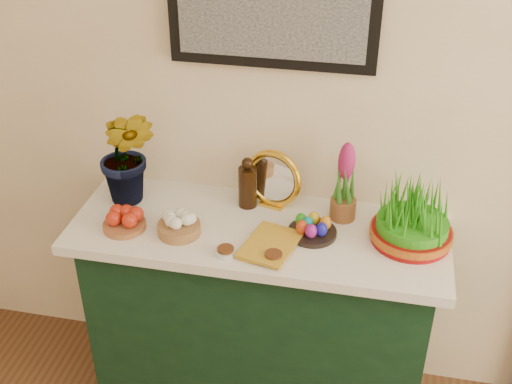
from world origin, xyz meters
TOP-DOWN VIEW (x-y plane):
  - sideboard at (-0.30, 2.00)m, footprint 1.30×0.45m
  - tablecloth at (-0.30, 2.00)m, footprint 1.40×0.55m
  - hyacinth_green at (-0.82, 2.08)m, footprint 0.28×0.25m
  - apple_bowl at (-0.79, 1.89)m, footprint 0.18×0.18m
  - garlic_basket at (-0.58, 1.90)m, footprint 0.16×0.16m
  - vinegar_cruet at (-0.37, 2.14)m, footprint 0.07×0.07m
  - mirror at (-0.28, 2.16)m, footprint 0.24×0.11m
  - book at (-0.32, 1.90)m, footprint 0.21×0.26m
  - spice_dish_left at (-0.38, 1.81)m, footprint 0.07×0.07m
  - spice_dish_right at (-0.21, 1.81)m, footprint 0.08×0.08m
  - egg_plate at (-0.10, 1.99)m, footprint 0.22×0.22m
  - hyacinth_pink at (-0.00, 2.13)m, footprint 0.10×0.10m
  - wheatgrass_sabzeh at (0.25, 2.03)m, footprint 0.30×0.30m

SIDE VIEW (x-z plane):
  - sideboard at x=-0.30m, z-range 0.00..0.85m
  - tablecloth at x=-0.30m, z-range 0.85..0.89m
  - spice_dish_left at x=-0.38m, z-range 0.89..0.92m
  - spice_dish_right at x=-0.21m, z-range 0.89..0.92m
  - book at x=-0.32m, z-range 0.89..0.92m
  - egg_plate at x=-0.10m, z-range 0.88..0.96m
  - apple_bowl at x=-0.79m, z-range 0.88..0.96m
  - garlic_basket at x=-0.58m, z-range 0.88..0.97m
  - vinegar_cruet at x=-0.37m, z-range 0.88..1.09m
  - wheatgrass_sabzeh at x=0.25m, z-range 0.88..1.12m
  - mirror at x=-0.28m, z-range 0.89..1.12m
  - hyacinth_pink at x=0.00m, z-range 0.87..1.19m
  - hyacinth_green at x=-0.82m, z-range 0.89..1.43m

